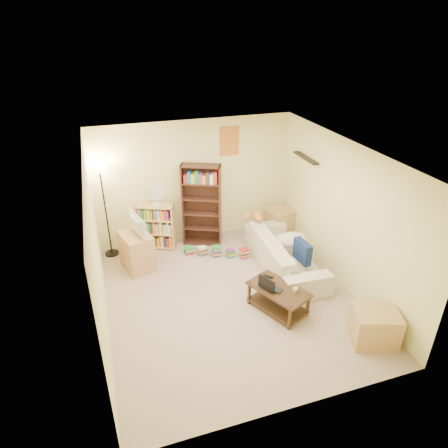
% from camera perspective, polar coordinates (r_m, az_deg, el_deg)
% --- Properties ---
extents(room, '(4.50, 4.54, 2.52)m').
position_cam_1_polar(room, '(5.98, 1.09, 1.90)').
color(room, '#C9AA97').
rests_on(room, ground).
extents(sofa, '(2.23, 0.99, 0.64)m').
position_cam_1_polar(sofa, '(7.49, 8.64, -4.10)').
color(sofa, beige).
rests_on(sofa, ground).
extents(navy_pillow, '(0.15, 0.43, 0.38)m').
position_cam_1_polar(navy_pillow, '(7.03, 11.13, -3.88)').
color(navy_pillow, navy).
rests_on(navy_pillow, sofa).
extents(cream_blanket, '(0.59, 0.42, 0.25)m').
position_cam_1_polar(cream_blanket, '(7.48, 9.70, -2.23)').
color(cream_blanket, beige).
rests_on(cream_blanket, sofa).
extents(tabby_cat, '(0.50, 0.19, 0.17)m').
position_cam_1_polar(tabby_cat, '(7.87, 4.53, 1.14)').
color(tabby_cat, orange).
rests_on(tabby_cat, sofa).
extents(coffee_table, '(0.88, 1.09, 0.42)m').
position_cam_1_polar(coffee_table, '(6.49, 7.75, -10.14)').
color(coffee_table, '#3F2618').
rests_on(coffee_table, ground).
extents(laptop, '(0.62, 0.62, 0.03)m').
position_cam_1_polar(laptop, '(6.40, 6.86, -8.78)').
color(laptop, black).
rests_on(laptop, coffee_table).
extents(laptop_screen, '(0.14, 0.29, 0.21)m').
position_cam_1_polar(laptop_screen, '(6.25, 6.08, -8.48)').
color(laptop_screen, white).
rests_on(laptop_screen, laptop).
extents(mug, '(0.12, 0.12, 0.08)m').
position_cam_1_polar(mug, '(6.33, 10.12, -9.23)').
color(mug, white).
rests_on(mug, coffee_table).
extents(tv_remote, '(0.15, 0.16, 0.02)m').
position_cam_1_polar(tv_remote, '(6.62, 6.33, -7.45)').
color(tv_remote, black).
rests_on(tv_remote, coffee_table).
extents(tv_stand, '(0.63, 0.76, 0.71)m').
position_cam_1_polar(tv_stand, '(7.57, -12.35, -3.81)').
color(tv_stand, tan).
rests_on(tv_stand, ground).
extents(television, '(0.71, 0.43, 0.38)m').
position_cam_1_polar(television, '(7.31, -12.77, -0.16)').
color(television, black).
rests_on(television, tv_stand).
extents(tall_bookshelf, '(0.81, 0.54, 1.70)m').
position_cam_1_polar(tall_bookshelf, '(7.96, -3.22, 2.93)').
color(tall_bookshelf, '#47241B').
rests_on(tall_bookshelf, ground).
extents(short_bookshelf, '(0.80, 0.56, 0.95)m').
position_cam_1_polar(short_bookshelf, '(8.10, -9.65, -0.31)').
color(short_bookshelf, tan).
rests_on(short_bookshelf, ground).
extents(desk_fan, '(0.34, 0.19, 0.45)m').
position_cam_1_polar(desk_fan, '(7.77, -9.62, 4.21)').
color(desk_fan, silver).
rests_on(desk_fan, short_bookshelf).
extents(floor_lamp, '(0.31, 0.31, 1.84)m').
position_cam_1_polar(floor_lamp, '(7.65, -17.05, 5.25)').
color(floor_lamp, black).
rests_on(floor_lamp, ground).
extents(side_table, '(0.61, 0.61, 0.58)m').
position_cam_1_polar(side_table, '(8.65, 7.96, 0.32)').
color(side_table, tan).
rests_on(side_table, ground).
extents(end_cabinet, '(0.76, 0.70, 0.52)m').
position_cam_1_polar(end_cabinet, '(6.30, 20.69, -13.48)').
color(end_cabinet, tan).
rests_on(end_cabinet, ground).
extents(book_stacks, '(1.18, 0.60, 0.22)m').
position_cam_1_polar(book_stacks, '(7.87, -0.93, -3.99)').
color(book_stacks, red).
rests_on(book_stacks, ground).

